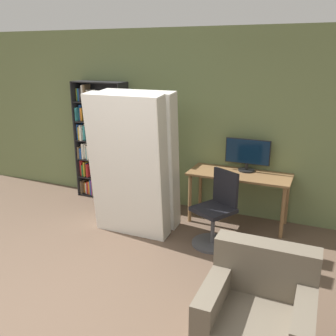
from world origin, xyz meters
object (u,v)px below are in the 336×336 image
at_px(bookshelf, 97,142).
at_px(mattress_near, 129,167).
at_px(mattress_far, 141,160).
at_px(armchair, 258,316).
at_px(office_chair, 216,215).
at_px(monitor, 247,154).

distance_m(bookshelf, mattress_near, 1.63).
distance_m(bookshelf, mattress_far, 1.41).
relative_size(mattress_near, armchair, 2.23).
distance_m(office_chair, bookshelf, 2.55).
relative_size(bookshelf, armchair, 2.26).
xyz_separation_m(office_chair, armchair, (0.82, -1.60, -0.07)).
xyz_separation_m(bookshelf, mattress_near, (1.20, -1.10, 0.01)).
relative_size(office_chair, bookshelf, 0.50).
relative_size(office_chair, mattress_far, 0.50).
bearing_deg(armchair, mattress_far, 137.79).
bearing_deg(office_chair, monitor, 79.09).
distance_m(office_chair, mattress_near, 1.27).
distance_m(monitor, armchair, 2.66).
relative_size(bookshelf, mattress_near, 1.01).
relative_size(office_chair, armchair, 1.12).
bearing_deg(mattress_near, mattress_far, 90.00).
bearing_deg(office_chair, armchair, -63.05).
bearing_deg(mattress_far, bookshelf, 148.46).
bearing_deg(office_chair, mattress_near, -169.61).
bearing_deg(office_chair, mattress_far, 172.14).
bearing_deg(monitor, office_chair, -100.91).
height_order(office_chair, bookshelf, bookshelf).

